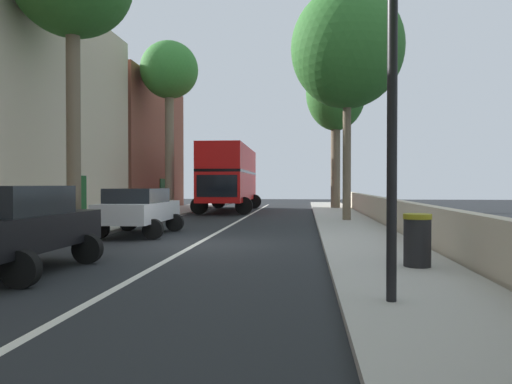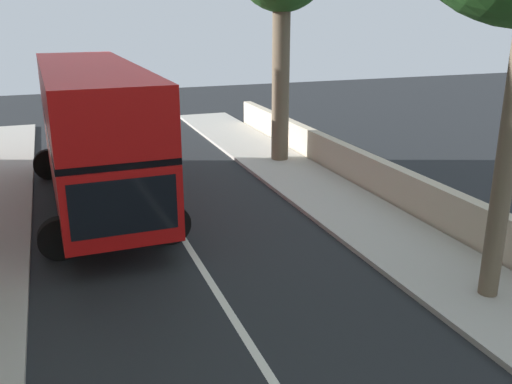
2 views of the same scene
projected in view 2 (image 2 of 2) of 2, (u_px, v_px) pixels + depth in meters
double_decker_bus at (94, 127)px, 15.76m from camera, size 3.72×10.31×4.06m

